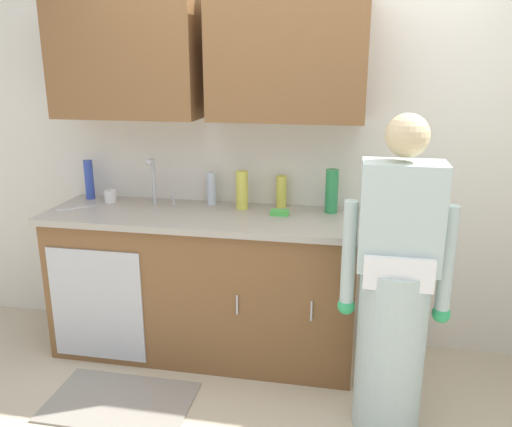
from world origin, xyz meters
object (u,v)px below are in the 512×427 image
(cup_by_sink, at_px, (110,196))
(bottle_dish_liquid, at_px, (89,180))
(bottle_cleaner_spray, at_px, (242,190))
(bottle_water_tall, at_px, (281,191))
(bottle_soap, at_px, (332,191))
(sponge, at_px, (280,213))
(knife_on_counter, at_px, (76,208))
(sink, at_px, (153,212))
(person_at_sink, at_px, (394,304))
(bottle_water_short, at_px, (212,188))

(cup_by_sink, bearing_deg, bottle_dish_liquid, 160.48)
(bottle_dish_liquid, bearing_deg, bottle_cleaner_spray, -2.81)
(bottle_dish_liquid, xyz_separation_m, cup_by_sink, (0.18, -0.06, -0.09))
(bottle_water_tall, relative_size, bottle_cleaner_spray, 0.84)
(bottle_soap, bearing_deg, sponge, -159.27)
(knife_on_counter, bearing_deg, bottle_soap, -36.32)
(sink, height_order, bottle_dish_liquid, sink)
(person_at_sink, bearing_deg, bottle_water_tall, 130.91)
(bottle_dish_liquid, xyz_separation_m, bottle_water_tall, (1.31, 0.03, -0.03))
(bottle_water_short, distance_m, bottle_water_tall, 0.46)
(person_at_sink, relative_size, sponge, 14.73)
(person_at_sink, relative_size, knife_on_counter, 6.75)
(bottle_cleaner_spray, bearing_deg, bottle_water_tall, 19.68)
(bottle_water_short, bearing_deg, knife_on_counter, -162.12)
(bottle_dish_liquid, distance_m, bottle_water_short, 0.85)
(bottle_cleaner_spray, bearing_deg, bottle_water_short, 162.23)
(bottle_soap, relative_size, bottle_cleaner_spray, 1.12)
(cup_by_sink, xyz_separation_m, sponge, (1.15, -0.09, -0.03))
(bottle_dish_liquid, bearing_deg, person_at_sink, -20.63)
(bottle_dish_liquid, bearing_deg, sponge, -6.57)
(cup_by_sink, bearing_deg, bottle_soap, 0.96)
(sink, bearing_deg, sponge, 2.88)
(knife_on_counter, bearing_deg, person_at_sink, -58.12)
(bottle_water_short, relative_size, bottle_cleaner_spray, 0.87)
(person_at_sink, bearing_deg, cup_by_sink, 159.26)
(bottle_dish_liquid, xyz_separation_m, knife_on_counter, (0.03, -0.25, -0.13))
(bottle_water_tall, xyz_separation_m, bottle_cleaner_spray, (-0.24, -0.09, 0.02))
(sink, relative_size, bottle_cleaner_spray, 2.06)
(bottle_dish_liquid, height_order, bottle_water_tall, bottle_dish_liquid)
(sink, distance_m, knife_on_counter, 0.50)
(bottle_water_short, bearing_deg, sink, -147.63)
(bottle_water_short, bearing_deg, sponge, -19.72)
(sink, distance_m, bottle_water_tall, 0.83)
(bottle_water_short, xyz_separation_m, cup_by_sink, (-0.68, -0.08, -0.07))
(sink, xyz_separation_m, bottle_soap, (1.11, 0.16, 0.15))
(bottle_dish_liquid, relative_size, knife_on_counter, 1.10)
(bottle_dish_liquid, bearing_deg, bottle_soap, -1.33)
(knife_on_counter, bearing_deg, bottle_water_tall, -31.42)
(bottle_dish_liquid, xyz_separation_m, sponge, (1.33, -0.15, -0.12))
(bottle_water_short, xyz_separation_m, bottle_soap, (0.78, -0.05, 0.03))
(cup_by_sink, height_order, sponge, cup_by_sink)
(person_at_sink, xyz_separation_m, bottle_water_tall, (-0.68, 0.78, 0.35))
(bottle_water_short, relative_size, cup_by_sink, 2.62)
(cup_by_sink, bearing_deg, bottle_water_short, 6.66)
(bottle_water_tall, bearing_deg, bottle_water_short, -178.00)
(sink, bearing_deg, person_at_sink, -20.75)
(person_at_sink, height_order, cup_by_sink, person_at_sink)
(sink, height_order, bottle_water_short, sink)
(bottle_dish_liquid, distance_m, sponge, 1.34)
(person_at_sink, xyz_separation_m, bottle_cleaner_spray, (-0.91, 0.69, 0.37))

